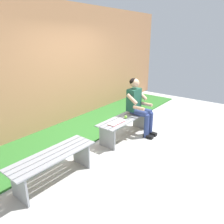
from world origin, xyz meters
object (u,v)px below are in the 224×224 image
object	(u,v)px
apple	(126,117)
bench_far	(53,162)
book_open	(117,122)
person_seated	(138,104)
bench_near	(126,122)

from	to	relation	value
apple	bench_far	bearing A→B (deg)	-1.21
bench_far	book_open	bearing A→B (deg)	178.91
person_seated	book_open	world-z (taller)	person_seated
bench_near	bench_far	distance (m)	1.96
book_open	apple	bearing A→B (deg)	179.40
bench_far	person_seated	xyz separation A→B (m)	(-2.31, 0.10, 0.36)
person_seated	apple	bearing A→B (deg)	-8.58
book_open	person_seated	bearing A→B (deg)	175.57
bench_far	apple	distance (m)	1.91
person_seated	apple	xyz separation A→B (m)	(0.41, -0.06, -0.20)
book_open	bench_far	bearing A→B (deg)	0.09
bench_far	apple	bearing A→B (deg)	178.79
bench_far	apple	world-z (taller)	apple
bench_far	apple	size ratio (longest dim) A/B	19.75
person_seated	book_open	distance (m)	0.77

